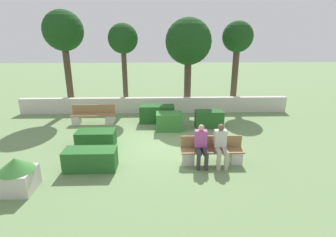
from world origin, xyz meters
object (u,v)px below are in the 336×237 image
(bench_front, at_px, (212,153))
(tree_center_right, at_px, (188,43))
(planter_corner_left, at_px, (17,174))
(person_seated_woman, at_px, (201,144))
(tree_rightmost, at_px, (237,40))
(bench_left_side, at_px, (93,117))
(tree_center_left, at_px, (123,41))
(person_seated_man, at_px, (221,143))
(tree_leftmost, at_px, (63,33))

(bench_front, height_order, tree_center_right, tree_center_right)
(planter_corner_left, height_order, tree_center_right, tree_center_right)
(person_seated_woman, xyz_separation_m, tree_rightmost, (2.97, 7.20, 2.96))
(bench_left_side, height_order, tree_rightmost, tree_rightmost)
(bench_front, distance_m, tree_center_left, 8.04)
(planter_corner_left, bearing_deg, person_seated_man, 12.92)
(person_seated_woman, xyz_separation_m, planter_corner_left, (-5.06, -1.30, -0.22))
(person_seated_woman, bearing_deg, bench_front, 20.68)
(person_seated_man, distance_m, planter_corner_left, 5.84)
(person_seated_man, bearing_deg, tree_center_right, 93.60)
(bench_front, relative_size, person_seated_woman, 1.51)
(bench_front, height_order, person_seated_woman, person_seated_woman)
(tree_center_left, bearing_deg, planter_corner_left, -103.66)
(bench_front, distance_m, person_seated_woman, 0.56)
(person_seated_woman, xyz_separation_m, tree_leftmost, (-6.11, 6.49, 3.33))
(person_seated_woman, height_order, tree_rightmost, tree_rightmost)
(bench_left_side, height_order, tree_center_right, tree_center_right)
(planter_corner_left, xyz_separation_m, tree_center_left, (1.91, 7.87, 3.15))
(bench_front, bearing_deg, person_seated_woman, -159.32)
(bench_left_side, relative_size, person_seated_woman, 1.51)
(tree_center_right, bearing_deg, bench_left_side, -153.80)
(bench_front, xyz_separation_m, tree_center_right, (-0.17, 6.33, 3.24))
(planter_corner_left, bearing_deg, person_seated_woman, 14.42)
(planter_corner_left, relative_size, tree_leftmost, 0.18)
(bench_left_side, height_order, planter_corner_left, planter_corner_left)
(bench_left_side, bearing_deg, tree_rightmost, 28.16)
(person_seated_man, xyz_separation_m, planter_corner_left, (-5.68, -1.30, -0.23))
(tree_rightmost, bearing_deg, tree_center_left, -174.03)
(tree_leftmost, relative_size, tree_rightmost, 1.10)
(bench_left_side, distance_m, planter_corner_left, 5.55)
(tree_leftmost, bearing_deg, planter_corner_left, -82.34)
(bench_left_side, bearing_deg, bench_front, -34.33)
(tree_center_left, bearing_deg, tree_rightmost, 5.97)
(tree_leftmost, height_order, tree_center_left, tree_leftmost)
(person_seated_woman, height_order, tree_leftmost, tree_leftmost)
(tree_center_right, bearing_deg, bench_front, -88.48)
(tree_leftmost, relative_size, tree_center_left, 1.14)
(bench_front, xyz_separation_m, person_seated_woman, (-0.38, -0.14, 0.39))
(person_seated_man, bearing_deg, bench_front, 149.13)
(bench_left_side, bearing_deg, tree_leftmost, 132.88)
(person_seated_woman, height_order, tree_center_right, tree_center_right)
(bench_left_side, distance_m, tree_rightmost, 8.63)
(tree_leftmost, bearing_deg, bench_left_side, -53.12)
(person_seated_man, relative_size, planter_corner_left, 1.40)
(bench_left_side, xyz_separation_m, tree_rightmost, (7.36, 3.00, 3.35))
(tree_center_left, bearing_deg, person_seated_woman, -64.34)
(bench_left_side, bearing_deg, person_seated_woman, -37.70)
(tree_center_right, bearing_deg, person_seated_man, -86.40)
(bench_front, relative_size, planter_corner_left, 2.10)
(person_seated_man, relative_size, person_seated_woman, 1.01)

